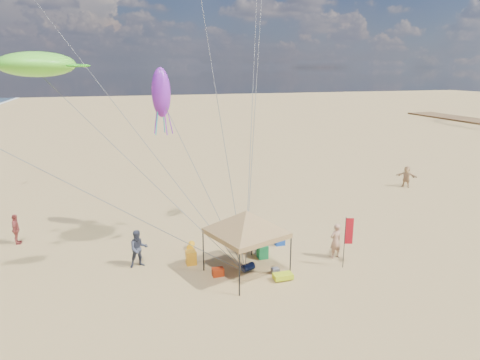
{
  "coord_description": "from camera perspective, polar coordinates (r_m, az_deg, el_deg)",
  "views": [
    {
      "loc": [
        -6.17,
        -17.33,
        9.64
      ],
      "look_at": [
        0.0,
        3.0,
        4.0
      ],
      "focal_mm": 31.79,
      "sensor_mm": 36.0,
      "label": 1
    }
  ],
  "objects": [
    {
      "name": "feather_flag",
      "position": [
        21.51,
        14.3,
        -7.03
      ],
      "size": [
        0.39,
        0.14,
        2.65
      ],
      "color": "black",
      "rests_on": "ground"
    },
    {
      "name": "cooler_red",
      "position": [
        20.76,
        -2.98,
        -12.24
      ],
      "size": [
        0.54,
        0.38,
        0.38
      ],
      "primitive_type": "cube",
      "color": "#B3300E",
      "rests_on": "ground"
    },
    {
      "name": "person_near_b",
      "position": [
        21.87,
        -13.47,
        -8.96
      ],
      "size": [
        1.03,
        0.86,
        1.92
      ],
      "primitive_type": "imported",
      "rotation": [
        0.0,
        0.0,
        0.15
      ],
      "color": "#3B3F50",
      "rests_on": "ground"
    },
    {
      "name": "chair_green",
      "position": [
        22.49,
        3.04,
        -9.56
      ],
      "size": [
        0.5,
        0.5,
        0.7
      ],
      "primitive_type": "cube",
      "color": "#178243",
      "rests_on": "ground"
    },
    {
      "name": "person_far_c",
      "position": [
        37.81,
        21.44,
        0.45
      ],
      "size": [
        1.55,
        1.55,
        1.8
      ],
      "primitive_type": "imported",
      "rotation": [
        0.0,
        0.0,
        5.5
      ],
      "color": "tan",
      "rests_on": "ground"
    },
    {
      "name": "crate_grey",
      "position": [
        21.02,
        4.76,
        -12.06
      ],
      "size": [
        0.34,
        0.3,
        0.28
      ],
      "primitive_type": "cube",
      "color": "slate",
      "rests_on": "ground"
    },
    {
      "name": "person_near_c",
      "position": [
        22.69,
        2.24,
        -7.87
      ],
      "size": [
        1.27,
        0.93,
        1.76
      ],
      "primitive_type": "imported",
      "rotation": [
        0.0,
        0.0,
        3.41
      ],
      "color": "beige",
      "rests_on": "ground"
    },
    {
      "name": "canopy_tent",
      "position": [
        19.8,
        0.87,
        -4.45
      ],
      "size": [
        5.68,
        5.68,
        3.71
      ],
      "color": "black",
      "rests_on": "ground"
    },
    {
      "name": "person_far_a",
      "position": [
        27.01,
        -27.87,
        -5.87
      ],
      "size": [
        0.44,
        1.03,
        1.75
      ],
      "primitive_type": "imported",
      "rotation": [
        0.0,
        0.0,
        1.58
      ],
      "color": "#9D413C",
      "rests_on": "ground"
    },
    {
      "name": "person_near_a",
      "position": [
        22.77,
        12.7,
        -7.97
      ],
      "size": [
        0.76,
        0.57,
        1.89
      ],
      "primitive_type": "imported",
      "rotation": [
        0.0,
        0.0,
        3.33
      ],
      "color": "tan",
      "rests_on": "ground"
    },
    {
      "name": "chair_yellow",
      "position": [
        21.93,
        -6.59,
        -10.31
      ],
      "size": [
        0.5,
        0.5,
        0.7
      ],
      "primitive_type": "cube",
      "color": "#FFA51C",
      "rests_on": "ground"
    },
    {
      "name": "bag_orange",
      "position": [
        23.7,
        -6.63,
        -8.77
      ],
      "size": [
        0.54,
        0.69,
        0.36
      ],
      "primitive_type": "cylinder",
      "rotation": [
        0.0,
        1.57,
        1.22
      ],
      "color": "#F2A00D",
      "rests_on": "ground"
    },
    {
      "name": "bag_navy",
      "position": [
        21.24,
        1.1,
        -11.58
      ],
      "size": [
        0.69,
        0.54,
        0.36
      ],
      "primitive_type": "cylinder",
      "rotation": [
        0.0,
        1.57,
        0.35
      ],
      "color": "#0D173A",
      "rests_on": "ground"
    },
    {
      "name": "turtle_kite",
      "position": [
        21.36,
        -25.64,
        13.83
      ],
      "size": [
        3.93,
        3.49,
        1.1
      ],
      "primitive_type": "ellipsoid",
      "rotation": [
        0.0,
        0.0,
        -0.3
      ],
      "color": "#66F232",
      "rests_on": "ground"
    },
    {
      "name": "cooler_blue",
      "position": [
        24.14,
        5.34,
        -8.25
      ],
      "size": [
        0.54,
        0.38,
        0.38
      ],
      "primitive_type": "cube",
      "color": "#133CA0",
      "rests_on": "ground"
    },
    {
      "name": "squid_kite",
      "position": [
        24.28,
        -10.54,
        11.47
      ],
      "size": [
        1.27,
        1.27,
        2.72
      ],
      "primitive_type": "ellipsoid",
      "rotation": [
        0.0,
        0.0,
        0.25
      ],
      "color": "purple",
      "rests_on": "ground"
    },
    {
      "name": "ground",
      "position": [
        20.77,
        2.47,
        -12.8
      ],
      "size": [
        280.0,
        280.0,
        0.0
      ],
      "primitive_type": "plane",
      "color": "tan",
      "rests_on": "ground"
    },
    {
      "name": "beach_cart",
      "position": [
        20.45,
        5.78,
        -12.71
      ],
      "size": [
        0.9,
        0.5,
        0.24
      ],
      "primitive_type": "cube",
      "color": "#B8D217",
      "rests_on": "ground"
    }
  ]
}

